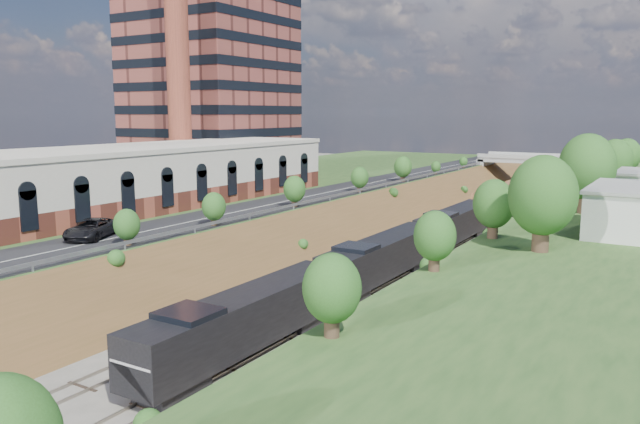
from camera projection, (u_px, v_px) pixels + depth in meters
platform_left at (217, 204)px, 91.77m from camera, size 44.00×180.00×5.00m
embankment_left at (348, 235)px, 80.94m from camera, size 10.00×180.00×10.00m
embankment_right at (521, 255)px, 69.71m from camera, size 10.00×180.00×10.00m
rail_left_track at (408, 242)px, 76.64m from camera, size 1.58×180.00×0.18m
rail_right_track at (449, 246)px, 73.99m from camera, size 1.58×180.00×0.18m
road at (318, 195)px, 82.44m from camera, size 8.00×180.00×0.10m
guardrail at (345, 193)px, 80.10m from camera, size 0.10×171.00×0.70m
commercial_building at (121, 178)px, 69.68m from camera, size 14.30×62.30×7.00m
highrise_tower at (209, 8)px, 102.74m from camera, size 22.00×22.00×53.90m
smokestack at (177, 45)px, 86.37m from camera, size 3.20×3.20×40.00m
overpass at (541, 166)px, 126.96m from camera, size 24.50×8.30×7.40m
tree_right_large at (543, 196)px, 48.26m from camera, size 5.25×5.25×7.61m
tree_left_crest at (83, 231)px, 46.42m from camera, size 2.45×2.45×3.55m
freight_train at (511, 197)px, 97.35m from camera, size 3.28×149.04×4.84m
suv at (91, 229)px, 53.51m from camera, size 4.94×6.63×1.67m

